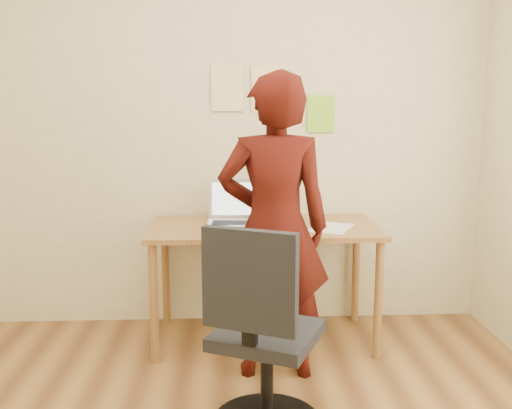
{
  "coord_description": "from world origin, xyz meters",
  "views": [
    {
      "loc": [
        0.04,
        -2.05,
        1.48
      ],
      "look_at": [
        0.18,
        0.95,
        0.95
      ],
      "focal_mm": 40.0,
      "sensor_mm": 36.0,
      "label": 1
    }
  ],
  "objects": [
    {
      "name": "room",
      "position": [
        0.0,
        0.0,
        1.35
      ],
      "size": [
        3.58,
        3.58,
        2.78
      ],
      "color": "brown",
      "rests_on": "ground"
    },
    {
      "name": "desk",
      "position": [
        0.25,
        1.38,
        0.65
      ],
      "size": [
        1.4,
        0.7,
        0.74
      ],
      "color": "#9A6835",
      "rests_on": "ground"
    },
    {
      "name": "laptop",
      "position": [
        0.08,
        1.46,
        0.79
      ],
      "size": [
        0.38,
        0.34,
        0.26
      ],
      "rotation": [
        0.0,
        0.0,
        -0.05
      ],
      "color": "#B3B3BB",
      "rests_on": "desk"
    },
    {
      "name": "paper_sheet",
      "position": [
        0.65,
        1.3,
        0.74
      ],
      "size": [
        0.33,
        0.38,
        0.0
      ],
      "primitive_type": "cube",
      "rotation": [
        0.0,
        0.0,
        -0.44
      ],
      "color": "white",
      "rests_on": "desk"
    },
    {
      "name": "phone",
      "position": [
        0.44,
        1.17,
        0.74
      ],
      "size": [
        0.06,
        0.11,
        0.01
      ],
      "rotation": [
        0.0,
        0.0,
        -0.03
      ],
      "color": "black",
      "rests_on": "desk"
    },
    {
      "name": "wall_note_left",
      "position": [
        0.03,
        1.74,
        1.59
      ],
      "size": [
        0.21,
        0.0,
        0.3
      ],
      "primitive_type": "cube",
      "color": "#FCE297",
      "rests_on": "room"
    },
    {
      "name": "wall_note_mid",
      "position": [
        0.29,
        1.74,
        1.58
      ],
      "size": [
        0.21,
        0.0,
        0.3
      ],
      "primitive_type": "cube",
      "color": "#FCE297",
      "rests_on": "room"
    },
    {
      "name": "wall_note_right",
      "position": [
        0.65,
        1.74,
        1.42
      ],
      "size": [
        0.18,
        0.0,
        0.24
      ],
      "primitive_type": "cube",
      "color": "#91D22F",
      "rests_on": "room"
    },
    {
      "name": "office_chair",
      "position": [
        0.18,
        0.32,
        0.42
      ],
      "size": [
        0.57,
        0.58,
        0.98
      ],
      "rotation": [
        0.0,
        0.0,
        -0.43
      ],
      "color": "black",
      "rests_on": "ground"
    },
    {
      "name": "person",
      "position": [
        0.28,
        0.92,
        0.83
      ],
      "size": [
        0.61,
        0.4,
        1.65
      ],
      "primitive_type": "imported",
      "rotation": [
        0.0,
        0.0,
        3.13
      ],
      "color": "#3A0D08",
      "rests_on": "ground"
    }
  ]
}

